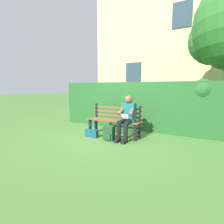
{
  "coord_description": "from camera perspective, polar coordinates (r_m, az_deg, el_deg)",
  "views": [
    {
      "loc": [
        -2.38,
        4.36,
        1.44
      ],
      "look_at": [
        0.0,
        0.1,
        0.72
      ],
      "focal_mm": 27.53,
      "sensor_mm": 36.0,
      "label": 1
    }
  ],
  "objects": [
    {
      "name": "hedge_backdrop",
      "position": [
        5.94,
        10.31,
        2.33
      ],
      "size": [
        6.01,
        0.76,
        1.67
      ],
      "color": "#265B28",
      "rests_on": "ground"
    },
    {
      "name": "park_bench",
      "position": [
        5.12,
        0.93,
        -2.65
      ],
      "size": [
        1.64,
        0.48,
        0.91
      ],
      "color": "black",
      "rests_on": "ground"
    },
    {
      "name": "backpack",
      "position": [
        4.7,
        -1.02,
        -7.03
      ],
      "size": [
        0.29,
        0.24,
        0.39
      ],
      "color": "#1E4728",
      "rests_on": "ground"
    },
    {
      "name": "ground",
      "position": [
        5.17,
        0.55,
        -7.8
      ],
      "size": [
        60.0,
        60.0,
        0.0
      ],
      "primitive_type": "plane",
      "color": "#477533"
    },
    {
      "name": "handbag",
      "position": [
        5.03,
        -6.73,
        -6.87
      ],
      "size": [
        0.38,
        0.13,
        0.38
      ],
      "color": "navy",
      "rests_on": "ground"
    },
    {
      "name": "person_seated",
      "position": [
        4.73,
        4.97,
        -1.36
      ],
      "size": [
        0.44,
        0.73,
        1.2
      ],
      "color": "#1E6672",
      "rests_on": "ground"
    },
    {
      "name": "building_facade",
      "position": [
        11.24,
        23.04,
        20.47
      ],
      "size": [
        9.77,
        3.15,
        7.84
      ],
      "color": "beige",
      "rests_on": "ground"
    }
  ]
}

